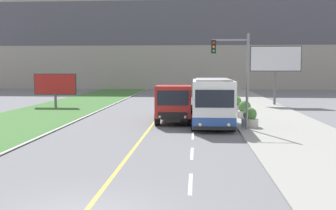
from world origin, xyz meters
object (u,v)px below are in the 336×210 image
(planter_round_third, at_px, (236,105))
(traffic_light_mast, at_px, (237,69))
(city_bus, at_px, (212,103))
(planter_round_second, at_px, (245,110))
(planter_round_near, at_px, (250,118))
(dump_truck, at_px, (174,104))
(billboard_small, at_px, (55,85))
(billboard_large, at_px, (276,61))

(planter_round_third, bearing_deg, traffic_light_mast, -95.71)
(city_bus, xyz_separation_m, planter_round_second, (2.58, 4.36, -0.93))
(city_bus, bearing_deg, planter_round_near, -3.85)
(dump_truck, distance_m, billboard_small, 15.82)
(city_bus, xyz_separation_m, billboard_small, (-14.61, 11.79, 0.60))
(dump_truck, bearing_deg, planter_round_third, 55.91)
(planter_round_third, bearing_deg, city_bus, -105.08)
(billboard_large, xyz_separation_m, planter_round_second, (-4.33, -10.91, -3.87))
(city_bus, height_order, dump_truck, city_bus)
(planter_round_second, xyz_separation_m, planter_round_third, (-0.18, 4.52, 0.00))
(planter_round_third, bearing_deg, billboard_large, 54.74)
(traffic_light_mast, height_order, planter_round_second, traffic_light_mast)
(dump_truck, relative_size, planter_round_third, 5.01)
(billboard_large, relative_size, planter_round_near, 4.86)
(city_bus, bearing_deg, planter_round_third, 74.92)
(planter_round_near, bearing_deg, billboard_large, 73.60)
(city_bus, bearing_deg, traffic_light_mast, -37.54)
(city_bus, distance_m, billboard_small, 18.78)
(billboard_small, height_order, planter_round_second, billboard_small)
(traffic_light_mast, relative_size, planter_round_near, 4.77)
(billboard_small, distance_m, planter_round_third, 17.31)
(traffic_light_mast, xyz_separation_m, planter_round_third, (1.00, 9.96, -3.10))
(city_bus, relative_size, traffic_light_mast, 1.01)
(traffic_light_mast, height_order, planter_round_near, traffic_light_mast)
(dump_truck, xyz_separation_m, planter_round_near, (4.90, -1.77, -0.69))
(billboard_large, height_order, planter_round_third, billboard_large)
(city_bus, height_order, planter_round_near, city_bus)
(billboard_small, xyz_separation_m, planter_round_second, (17.18, -7.43, -1.53))
(billboard_large, height_order, planter_round_second, billboard_large)
(billboard_large, height_order, billboard_small, billboard_large)
(traffic_light_mast, bearing_deg, city_bus, 142.46)
(traffic_light_mast, bearing_deg, planter_round_near, 43.33)
(billboard_small, height_order, planter_round_near, billboard_small)
(billboard_small, distance_m, planter_round_near, 20.82)
(traffic_light_mast, distance_m, planter_round_near, 3.39)
(billboard_large, xyz_separation_m, planter_round_third, (-4.51, -6.39, -3.87))
(billboard_small, xyz_separation_m, planter_round_third, (17.00, -2.90, -1.53))
(city_bus, bearing_deg, billboard_large, 65.66)
(billboard_large, bearing_deg, city_bus, -114.34)
(planter_round_near, bearing_deg, dump_truck, 160.11)
(planter_round_near, bearing_deg, city_bus, 176.15)
(city_bus, bearing_deg, planter_round_second, 59.43)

